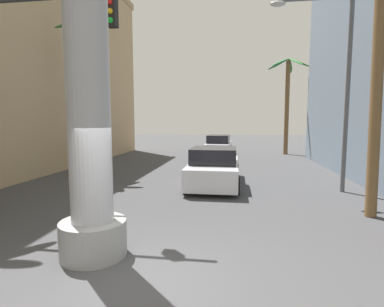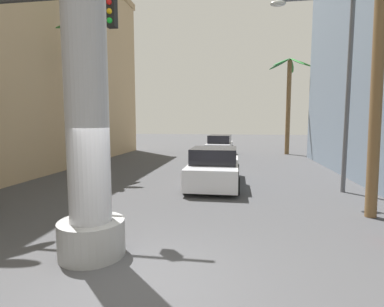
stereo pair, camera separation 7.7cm
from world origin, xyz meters
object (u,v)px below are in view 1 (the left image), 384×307
object	(u,v)px
car_lead	(214,168)
palm_tree_near_right	(378,32)
palm_tree_far_right	(287,94)
street_lamp	(335,73)
palm_tree_mid_left	(85,81)
car_far	(219,146)
traffic_light_mast	(25,65)

from	to	relation	value
car_lead	palm_tree_near_right	world-z (taller)	palm_tree_near_right
car_lead	palm_tree_far_right	bearing A→B (deg)	68.79
street_lamp	palm_tree_mid_left	bearing A→B (deg)	167.62
street_lamp	palm_tree_near_right	distance (m)	2.90
palm_tree_far_right	car_far	bearing A→B (deg)	-164.99
street_lamp	car_lead	xyz separation A→B (m)	(-4.35, 0.52, -3.63)
palm_tree_near_right	palm_tree_far_right	bearing A→B (deg)	89.05
car_lead	palm_tree_near_right	distance (m)	7.06
traffic_light_mast	car_lead	distance (m)	7.50
palm_tree_near_right	car_lead	bearing A→B (deg)	143.57
palm_tree_near_right	palm_tree_far_right	world-z (taller)	palm_tree_near_right
palm_tree_near_right	palm_tree_mid_left	bearing A→B (deg)	154.68
traffic_light_mast	palm_tree_far_right	size ratio (longest dim) A/B	0.79
street_lamp	palm_tree_mid_left	xyz separation A→B (m)	(-10.82, 2.38, 0.24)
street_lamp	car_lead	distance (m)	5.69
street_lamp	palm_tree_far_right	distance (m)	12.87
street_lamp	car_far	bearing A→B (deg)	112.70
car_lead	car_far	distance (m)	10.95
traffic_light_mast	car_far	world-z (taller)	traffic_light_mast
car_far	palm_tree_far_right	size ratio (longest dim) A/B	0.64
car_lead	palm_tree_near_right	bearing A→B (deg)	-36.43
traffic_light_mast	car_lead	world-z (taller)	traffic_light_mast
palm_tree_far_right	car_lead	bearing A→B (deg)	-111.21
street_lamp	palm_tree_mid_left	world-z (taller)	palm_tree_mid_left
street_lamp	palm_tree_near_right	xyz separation A→B (m)	(0.18, -2.83, 0.63)
street_lamp	palm_tree_mid_left	distance (m)	11.08
palm_tree_far_right	palm_tree_near_right	bearing A→B (deg)	-90.95
car_far	palm_tree_far_right	distance (m)	6.71
palm_tree_mid_left	palm_tree_near_right	xyz separation A→B (m)	(11.00, -5.20, 0.39)
car_lead	car_far	world-z (taller)	same
palm_tree_near_right	palm_tree_far_right	xyz separation A→B (m)	(0.26, 15.68, -0.27)
street_lamp	car_far	distance (m)	12.93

